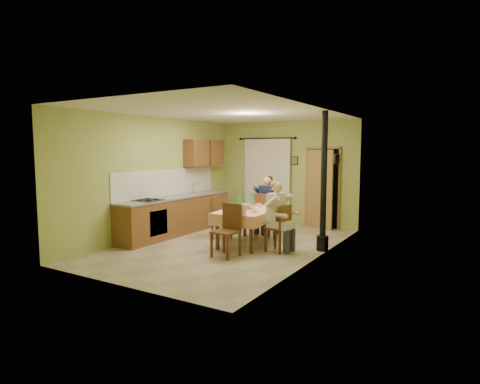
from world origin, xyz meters
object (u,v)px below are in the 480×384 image
Objects in this scene: stove_flue at (323,200)px; chair_near at (226,241)px; chair_far at (266,223)px; chair_right at (278,237)px; chair_left at (221,226)px; dining_table at (248,227)px; man_right at (278,208)px; man_far at (267,198)px.

chair_near is at bearing -135.63° from stove_flue.
chair_right is (0.95, -1.35, -0.00)m from chair_far.
chair_near is at bearing 21.15° from chair_left.
chair_left is 2.46m from stove_flue.
chair_right is (0.69, 0.83, -0.00)m from chair_near.
chair_far reaches higher than dining_table.
man_right reaches higher than dining_table.
man_far is (0.00, 0.01, 0.59)m from chair_far.
stove_flue is (2.35, 0.17, 0.73)m from chair_left.
man_far is 1.00× the size of man_right.
chair_near is at bearing 149.38° from chair_right.
chair_right is 0.59m from man_right.
chair_far is 1.04× the size of chair_left.
man_far is (-0.95, 1.36, 0.59)m from chair_right.
dining_table is at bearing -77.66° from chair_near.
chair_far is (-0.11, 1.10, -0.09)m from dining_table.
chair_right is at bearing -142.56° from stove_flue.
chair_left is (-0.92, 1.22, -0.00)m from chair_near.
dining_table is 1.10m from chair_near.
stove_flue reaches higher than chair_right.
chair_near reaches higher than chair_left.
chair_near is 1.53m from chair_left.
man_far is at bearing 44.14° from chair_right.
chair_right is at bearing 60.56° from chair_left.
man_right is (0.94, -1.34, 0.59)m from chair_far.
chair_far is at bearing -90.00° from man_far.
chair_far is at bearing 88.83° from dining_table.
man_right is at bearing -47.86° from man_far.
chair_far is 1.74m from man_right.
chair_left is at bearing 85.64° from man_right.
dining_table is at bearing -76.72° from chair_far.
man_right is (0.94, -1.36, 0.00)m from man_far.
man_far is (-0.26, 2.20, 0.59)m from chair_near.
man_right is 0.50× the size of stove_flue.
chair_left is at bearing 85.67° from chair_right.
chair_far is at bearing 44.17° from man_right.
stove_flue is (0.74, 0.55, 0.15)m from man_right.
chair_left is 1.75m from man_right.
chair_near reaches higher than dining_table.
stove_flue is at bearing 4.04° from dining_table.
stove_flue reaches higher than dining_table.
chair_near is 1.06× the size of chair_right.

